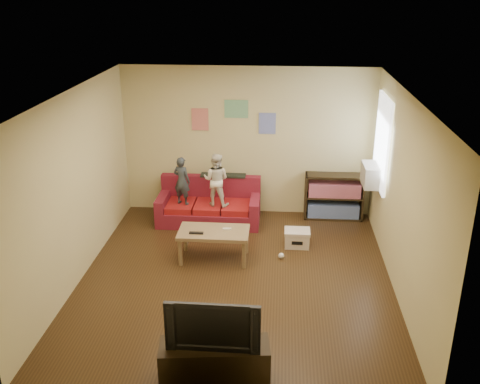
# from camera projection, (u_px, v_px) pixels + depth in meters

# --- Properties ---
(room_shell) EXTENTS (4.52, 5.02, 2.72)m
(room_shell) POSITION_uv_depth(u_px,v_px,m) (235.00, 193.00, 7.30)
(room_shell) COLOR #3B2713
(room_shell) RESTS_ON ground
(sofa) EXTENTS (1.81, 0.83, 0.80)m
(sofa) POSITION_uv_depth(u_px,v_px,m) (210.00, 207.00, 9.61)
(sofa) COLOR maroon
(sofa) RESTS_ON ground
(child_a) EXTENTS (0.37, 0.31, 0.86)m
(child_a) POSITION_uv_depth(u_px,v_px,m) (182.00, 181.00, 9.29)
(child_a) COLOR #2F373F
(child_a) RESTS_ON sofa
(child_b) EXTENTS (0.52, 0.44, 0.94)m
(child_b) POSITION_uv_depth(u_px,v_px,m) (216.00, 180.00, 9.23)
(child_b) COLOR white
(child_b) RESTS_ON sofa
(coffee_table) EXTENTS (1.08, 0.59, 0.49)m
(coffee_table) POSITION_uv_depth(u_px,v_px,m) (214.00, 235.00, 8.21)
(coffee_table) COLOR #896F4D
(coffee_table) RESTS_ON ground
(remote) EXTENTS (0.22, 0.06, 0.02)m
(remote) POSITION_uv_depth(u_px,v_px,m) (196.00, 233.00, 8.09)
(remote) COLOR black
(remote) RESTS_ON coffee_table
(game_controller) EXTENTS (0.13, 0.05, 0.03)m
(game_controller) POSITION_uv_depth(u_px,v_px,m) (227.00, 229.00, 8.21)
(game_controller) COLOR white
(game_controller) RESTS_ON coffee_table
(bookshelf) EXTENTS (1.05, 0.31, 0.84)m
(bookshelf) POSITION_uv_depth(u_px,v_px,m) (334.00, 199.00, 9.67)
(bookshelf) COLOR black
(bookshelf) RESTS_ON ground
(window) EXTENTS (0.04, 1.08, 1.48)m
(window) POSITION_uv_depth(u_px,v_px,m) (382.00, 142.00, 8.56)
(window) COLOR white
(window) RESTS_ON room_shell
(ac_unit) EXTENTS (0.28, 0.55, 0.35)m
(ac_unit) POSITION_uv_depth(u_px,v_px,m) (371.00, 175.00, 8.77)
(ac_unit) COLOR #B7B2A3
(ac_unit) RESTS_ON window
(artwork_left) EXTENTS (0.30, 0.01, 0.40)m
(artwork_left) POSITION_uv_depth(u_px,v_px,m) (200.00, 119.00, 9.52)
(artwork_left) COLOR #D87266
(artwork_left) RESTS_ON room_shell
(artwork_center) EXTENTS (0.42, 0.01, 0.32)m
(artwork_center) POSITION_uv_depth(u_px,v_px,m) (236.00, 109.00, 9.40)
(artwork_center) COLOR #72B27F
(artwork_center) RESTS_ON room_shell
(artwork_right) EXTENTS (0.30, 0.01, 0.38)m
(artwork_right) POSITION_uv_depth(u_px,v_px,m) (267.00, 123.00, 9.45)
(artwork_right) COLOR #727FCC
(artwork_right) RESTS_ON room_shell
(file_box) EXTENTS (0.41, 0.31, 0.29)m
(file_box) POSITION_uv_depth(u_px,v_px,m) (297.00, 238.00, 8.71)
(file_box) COLOR beige
(file_box) RESTS_ON ground
(tv_stand) EXTENTS (1.22, 0.53, 0.44)m
(tv_stand) POSITION_uv_depth(u_px,v_px,m) (215.00, 362.00, 5.77)
(tv_stand) COLOR black
(tv_stand) RESTS_ON ground
(television) EXTENTS (1.00, 0.14, 0.58)m
(television) POSITION_uv_depth(u_px,v_px,m) (214.00, 322.00, 5.58)
(television) COLOR black
(television) RESTS_ON tv_stand
(tissue) EXTENTS (0.09, 0.09, 0.09)m
(tissue) POSITION_uv_depth(u_px,v_px,m) (281.00, 256.00, 8.36)
(tissue) COLOR silver
(tissue) RESTS_ON ground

